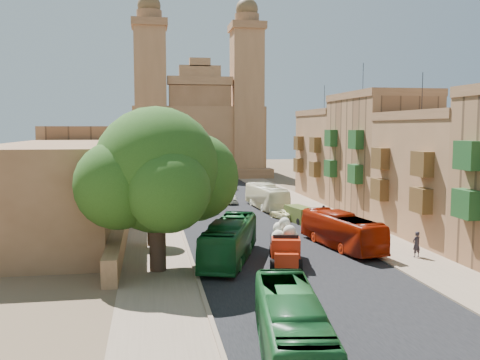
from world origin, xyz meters
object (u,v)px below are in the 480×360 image
object	(u,v)px
olive_pickup	(299,215)
car_blue_a	(215,229)
street_tree_d	(149,174)
car_white_b	(232,199)
bus_red_east	(341,231)
car_cream	(284,214)
street_tree_c	(149,182)
red_truck	(285,244)
church	(197,129)
car_dkblue	(209,191)
car_white_a	(209,208)
pedestrian_c	(323,215)
pedestrian_a	(416,244)
bus_cream_east	(266,197)
bus_green_north	(230,240)
street_tree_b	(149,189)
street_tree_a	(150,207)
car_blue_b	(199,184)
bus_green_south	(291,330)
ficus_tree	(158,174)

from	to	relation	value
olive_pickup	car_blue_a	distance (m)	10.95
street_tree_d	car_white_b	xyz separation A→B (m)	(10.50, -12.58, -2.39)
bus_red_east	car_cream	world-z (taller)	bus_red_east
street_tree_c	red_truck	size ratio (longest dim) A/B	0.76
church	car_dkblue	size ratio (longest dim) A/B	9.09
car_white_a	pedestrian_c	bearing A→B (deg)	-54.57
car_blue_a	pedestrian_a	xyz separation A→B (m)	(14.07, -10.81, 0.43)
street_tree_c	street_tree_d	world-z (taller)	street_tree_d
bus_cream_east	car_white_a	world-z (taller)	bus_cream_east
street_tree_c	car_blue_a	bearing A→B (deg)	-74.11
olive_pickup	bus_green_north	distance (m)	17.78
street_tree_b	car_dkblue	distance (m)	23.38
olive_pickup	car_white_a	bearing A→B (deg)	138.13
street_tree_a	bus_red_east	bearing A→B (deg)	-13.01
car_blue_b	pedestrian_a	bearing A→B (deg)	-66.20
bus_green_south	bus_cream_east	xyz separation A→B (m)	(8.30, 42.09, 0.02)
car_cream	car_white_b	world-z (taller)	car_white_b
car_dkblue	pedestrian_c	xyz separation A→B (m)	(8.77, -26.27, 0.39)
red_truck	bus_green_north	bearing A→B (deg)	158.88
street_tree_a	pedestrian_a	size ratio (longest dim) A/B	2.45
pedestrian_a	pedestrian_c	size ratio (longest dim) A/B	1.02
pedestrian_a	car_white_b	bearing A→B (deg)	-91.30
ficus_tree	pedestrian_a	xyz separation A→B (m)	(19.34, 0.55, -5.67)
red_truck	car_white_b	xyz separation A→B (m)	(0.90, 31.08, -0.81)
church	red_truck	bearing A→B (deg)	-90.31
street_tree_d	car_blue_a	world-z (taller)	street_tree_d
red_truck	car_dkblue	distance (m)	41.18
ficus_tree	olive_pickup	world-z (taller)	ficus_tree
pedestrian_a	car_white_a	bearing A→B (deg)	-79.45
street_tree_d	pedestrian_c	size ratio (longest dim) A/B	2.31
church	street_tree_a	xyz separation A→B (m)	(-10.00, -66.61, -6.27)
bus_green_north	street_tree_d	bearing A→B (deg)	116.23
red_truck	bus_green_north	size ratio (longest dim) A/B	0.53
bus_green_north	car_white_b	world-z (taller)	bus_green_north
bus_green_south	car_cream	xyz separation A→B (m)	(8.59, 34.70, -0.93)
car_blue_a	pedestrian_c	bearing A→B (deg)	35.70
olive_pickup	car_blue_b	bearing A→B (deg)	101.92
street_tree_a	car_white_b	distance (m)	25.80
olive_pickup	pedestrian_a	size ratio (longest dim) A/B	2.11
car_blue_b	church	bearing A→B (deg)	96.20
olive_pickup	church	bearing A→B (deg)	95.33
car_cream	car_white_b	bearing A→B (deg)	-91.24
street_tree_d	car_white_a	size ratio (longest dim) A/B	1.36
red_truck	olive_pickup	size ratio (longest dim) A/B	1.40
ficus_tree	car_white_a	size ratio (longest dim) A/B	3.42
street_tree_a	car_blue_a	size ratio (longest dim) A/B	1.48
street_tree_a	street_tree_d	bearing A→B (deg)	90.00
church	car_blue_a	distance (m)	64.01
ficus_tree	car_blue_b	bearing A→B (deg)	81.58
bus_cream_east	pedestrian_a	world-z (taller)	bus_cream_east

